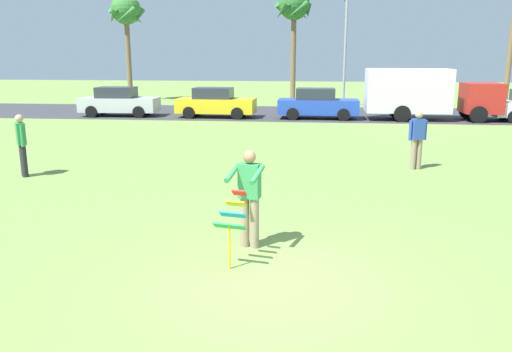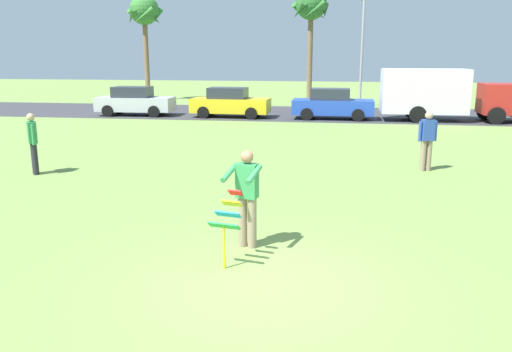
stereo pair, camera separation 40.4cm
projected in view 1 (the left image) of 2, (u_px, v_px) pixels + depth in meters
The scene contains 13 objects.
ground_plane at pixel (271, 282), 7.60m from camera, with size 120.00×120.00×0.00m, color olive.
road_strip at pixel (303, 113), 29.57m from camera, with size 120.00×8.00×0.01m, color #38383D.
person_kite_flyer at pixel (249, 195), 8.79m from camera, with size 0.64×0.72×1.73m.
kite_held at pixel (233, 217), 8.06m from camera, with size 0.53×0.69×1.18m.
parked_car_silver at pixel (119, 102), 28.16m from camera, with size 4.26×1.95×1.60m.
parked_car_yellow at pixel (216, 103), 27.58m from camera, with size 4.25×1.94×1.60m.
parked_car_blue at pixel (318, 104), 26.99m from camera, with size 4.22×1.87×1.60m.
parked_truck_red_cab at pixel (424, 93), 26.26m from camera, with size 6.70×2.13×2.62m.
palm_tree_left_near at pixel (126, 14), 36.48m from camera, with size 2.58×2.71×7.52m.
palm_tree_right_near at pixel (294, 9), 34.71m from camera, with size 2.58×2.71×7.71m.
streetlight_pole at pixel (345, 44), 33.12m from camera, with size 0.24×1.65×7.00m.
person_walker_near at pixel (417, 138), 14.95m from camera, with size 0.54×0.33×1.73m.
person_walker_far at pixel (22, 143), 14.06m from camera, with size 0.40×0.47×1.73m.
Camera 1 is at (0.56, -7.01, 3.30)m, focal length 35.83 mm.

